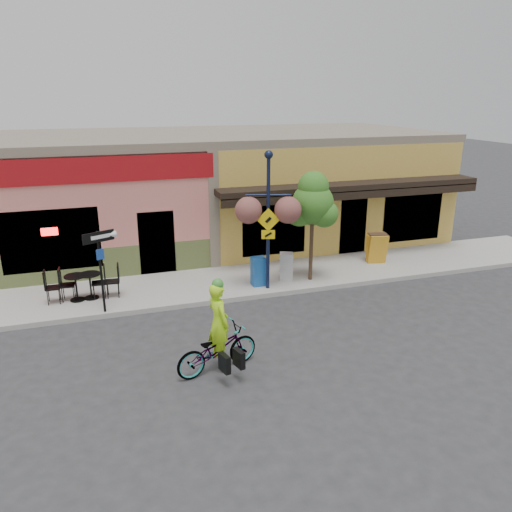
{
  "coord_description": "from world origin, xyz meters",
  "views": [
    {
      "loc": [
        -4.79,
        -12.94,
        6.03
      ],
      "look_at": [
        -0.43,
        0.5,
        1.4
      ],
      "focal_mm": 35.0,
      "sensor_mm": 36.0,
      "label": 1
    }
  ],
  "objects_px": {
    "cyclist_rider": "(219,333)",
    "newspaper_box_blue": "(258,271)",
    "newspaper_box_grey": "(286,266)",
    "street_tree": "(312,226)",
    "lamp_post": "(268,222)",
    "building": "(215,187)",
    "bicycle": "(217,349)",
    "one_way_sign": "(101,272)"
  },
  "relations": [
    {
      "from": "lamp_post",
      "to": "cyclist_rider",
      "type": "bearing_deg",
      "value": -106.0
    },
    {
      "from": "building",
      "to": "newspaper_box_grey",
      "type": "height_order",
      "value": "building"
    },
    {
      "from": "one_way_sign",
      "to": "street_tree",
      "type": "relative_size",
      "value": 0.65
    },
    {
      "from": "newspaper_box_grey",
      "to": "street_tree",
      "type": "distance_m",
      "value": 1.58
    },
    {
      "from": "lamp_post",
      "to": "building",
      "type": "bearing_deg",
      "value": 107.24
    },
    {
      "from": "cyclist_rider",
      "to": "newspaper_box_grey",
      "type": "bearing_deg",
      "value": -51.93
    },
    {
      "from": "lamp_post",
      "to": "newspaper_box_grey",
      "type": "height_order",
      "value": "lamp_post"
    },
    {
      "from": "building",
      "to": "one_way_sign",
      "type": "bearing_deg",
      "value": -125.43
    },
    {
      "from": "cyclist_rider",
      "to": "lamp_post",
      "type": "relative_size",
      "value": 0.43
    },
    {
      "from": "lamp_post",
      "to": "newspaper_box_blue",
      "type": "xyz_separation_m",
      "value": [
        -0.2,
        0.34,
        -1.69
      ]
    },
    {
      "from": "building",
      "to": "cyclist_rider",
      "type": "distance_m",
      "value": 11.0
    },
    {
      "from": "bicycle",
      "to": "newspaper_box_grey",
      "type": "xyz_separation_m",
      "value": [
        3.46,
        4.58,
        0.08
      ]
    },
    {
      "from": "newspaper_box_grey",
      "to": "street_tree",
      "type": "relative_size",
      "value": 0.25
    },
    {
      "from": "newspaper_box_blue",
      "to": "street_tree",
      "type": "xyz_separation_m",
      "value": [
        1.8,
        -0.05,
        1.35
      ]
    },
    {
      "from": "building",
      "to": "lamp_post",
      "type": "xyz_separation_m",
      "value": [
        0.09,
        -6.57,
        0.05
      ]
    },
    {
      "from": "building",
      "to": "cyclist_rider",
      "type": "bearing_deg",
      "value": -103.15
    },
    {
      "from": "street_tree",
      "to": "lamp_post",
      "type": "bearing_deg",
      "value": -169.61
    },
    {
      "from": "building",
      "to": "lamp_post",
      "type": "bearing_deg",
      "value": -89.17
    },
    {
      "from": "cyclist_rider",
      "to": "newspaper_box_blue",
      "type": "height_order",
      "value": "cyclist_rider"
    },
    {
      "from": "bicycle",
      "to": "one_way_sign",
      "type": "distance_m",
      "value": 4.52
    },
    {
      "from": "building",
      "to": "street_tree",
      "type": "bearing_deg",
      "value": -74.95
    },
    {
      "from": "building",
      "to": "newspaper_box_grey",
      "type": "distance_m",
      "value": 6.33
    },
    {
      "from": "building",
      "to": "one_way_sign",
      "type": "relative_size",
      "value": 7.74
    },
    {
      "from": "street_tree",
      "to": "one_way_sign",
      "type": "bearing_deg",
      "value": -175.04
    },
    {
      "from": "one_way_sign",
      "to": "lamp_post",
      "type": "bearing_deg",
      "value": -21.45
    },
    {
      "from": "newspaper_box_grey",
      "to": "bicycle",
      "type": "bearing_deg",
      "value": -106.53
    },
    {
      "from": "newspaper_box_blue",
      "to": "building",
      "type": "bearing_deg",
      "value": 88.19
    },
    {
      "from": "bicycle",
      "to": "street_tree",
      "type": "height_order",
      "value": "street_tree"
    },
    {
      "from": "building",
      "to": "one_way_sign",
      "type": "xyz_separation_m",
      "value": [
        -4.87,
        -6.85,
        -0.92
      ]
    },
    {
      "from": "newspaper_box_blue",
      "to": "newspaper_box_grey",
      "type": "relative_size",
      "value": 1.02
    },
    {
      "from": "newspaper_box_blue",
      "to": "street_tree",
      "type": "bearing_deg",
      "value": -2.27
    },
    {
      "from": "lamp_post",
      "to": "newspaper_box_grey",
      "type": "bearing_deg",
      "value": 48.81
    },
    {
      "from": "cyclist_rider",
      "to": "street_tree",
      "type": "relative_size",
      "value": 0.52
    },
    {
      "from": "bicycle",
      "to": "newspaper_box_blue",
      "type": "bearing_deg",
      "value": -44.22
    },
    {
      "from": "bicycle",
      "to": "cyclist_rider",
      "type": "relative_size",
      "value": 1.07
    },
    {
      "from": "building",
      "to": "cyclist_rider",
      "type": "height_order",
      "value": "building"
    },
    {
      "from": "newspaper_box_blue",
      "to": "bicycle",
      "type": "bearing_deg",
      "value": -119.72
    },
    {
      "from": "lamp_post",
      "to": "one_way_sign",
      "type": "xyz_separation_m",
      "value": [
        -4.97,
        -0.28,
        -0.98
      ]
    },
    {
      "from": "newspaper_box_blue",
      "to": "newspaper_box_grey",
      "type": "height_order",
      "value": "newspaper_box_blue"
    },
    {
      "from": "one_way_sign",
      "to": "newspaper_box_blue",
      "type": "bearing_deg",
      "value": -17.3
    },
    {
      "from": "bicycle",
      "to": "newspaper_box_blue",
      "type": "relative_size",
      "value": 2.15
    },
    {
      "from": "cyclist_rider",
      "to": "street_tree",
      "type": "bearing_deg",
      "value": -59.11
    }
  ]
}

